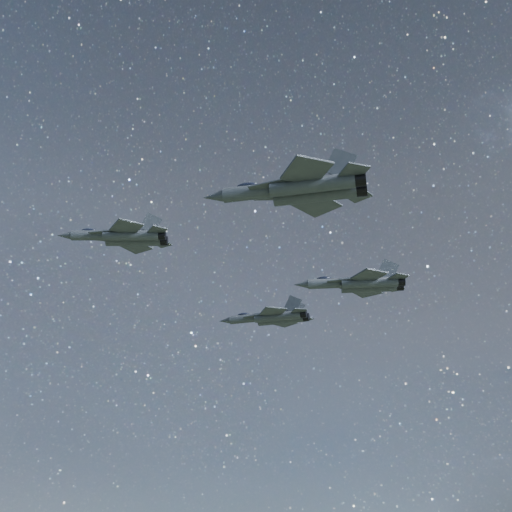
{
  "coord_description": "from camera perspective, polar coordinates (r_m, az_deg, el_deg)",
  "views": [
    {
      "loc": [
        -5.11,
        -79.85,
        118.91
      ],
      "look_at": [
        -2.3,
        0.91,
        154.74
      ],
      "focal_mm": 42.0,
      "sensor_mm": 36.0,
      "label": 1
    }
  ],
  "objects": [
    {
      "name": "jet_lead",
      "position": [
        89.56,
        -12.52,
        1.81
      ],
      "size": [
        16.78,
        11.91,
        4.27
      ],
      "rotation": [
        0.0,
        0.0,
        -0.04
      ],
      "color": "#333B40"
    },
    {
      "name": "jet_slot",
      "position": [
        92.08,
        9.86,
        -2.61
      ],
      "size": [
        17.51,
        12.18,
        4.4
      ],
      "rotation": [
        0.0,
        0.0,
        -0.14
      ],
      "color": "#333B40"
    },
    {
      "name": "jet_right",
      "position": [
        66.12,
        4.18,
        6.38
      ],
      "size": [
        19.32,
        13.13,
        4.86
      ],
      "rotation": [
        0.0,
        0.0,
        -0.26
      ],
      "color": "#333B40"
    },
    {
      "name": "jet_left",
      "position": [
        107.71,
        1.52,
        -5.86
      ],
      "size": [
        17.44,
        11.66,
        4.42
      ],
      "rotation": [
        0.0,
        0.0,
        -0.33
      ],
      "color": "#333B40"
    }
  ]
}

